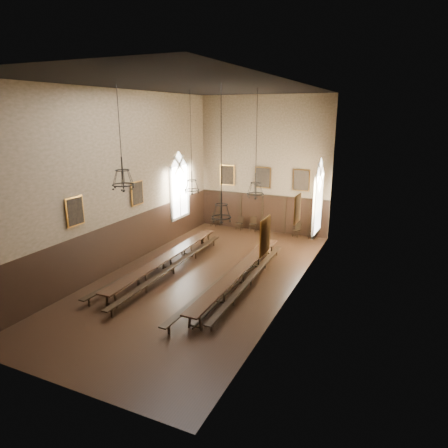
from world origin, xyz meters
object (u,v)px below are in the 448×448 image
Objects in this scene: chair_3 at (253,227)px; chandelier_back_left at (192,183)px; bench_right_inner at (227,278)px; chair_4 at (266,229)px; chandelier_front_left at (123,179)px; bench_left_inner at (173,268)px; table_right at (239,277)px; table_left at (167,263)px; chair_0 at (214,222)px; chandelier_back_right at (255,187)px; chair_6 at (297,233)px; chair_7 at (312,234)px; bench_right_outer at (251,280)px; chair_2 at (239,226)px; bench_left_outer at (157,264)px; chandelier_front_right at (221,208)px.

chair_3 is 7.29m from chandelier_back_left.
chair_4 is at bearing 96.69° from bench_right_inner.
bench_left_inner is at bearing 75.49° from chandelier_front_left.
bench_left_inner is at bearing -176.95° from table_right.
table_left is 10.78× the size of chair_4.
chair_3 is at bearing -8.89° from chair_0.
chandelier_back_left is 3.70m from chandelier_back_right.
chair_7 is at bearing 18.48° from chair_6.
chandelier_front_left is (-5.75, -11.38, 4.90)m from chair_7.
bench_right_outer is 1.81× the size of chandelier_back_left.
chair_7 is at bearing 73.71° from chandelier_back_right.
chair_4 is 0.18× the size of chandelier_back_right.
chair_0 is at bearing 105.00° from chandelier_back_left.
chandelier_front_left is (-3.63, -2.59, 4.89)m from bench_right_inner.
chair_6 is at bearing 53.23° from chandelier_back_left.
table_right is 8.72m from chair_7.
chandelier_front_left is (-0.68, -11.37, 4.92)m from chair_2.
bench_right_outer is 8.44m from chair_6.
chair_0 is at bearing 95.77° from bench_left_outer.
table_right is 10.25m from chair_0.
chair_3 reaches higher than bench_left_outer.
chair_3 is at bearing 102.63° from bench_right_inner.
bench_right_outer is at bearing -60.18° from chair_2.
chair_3 is 12.57m from chandelier_front_left.
bench_right_outer is at bearing -0.44° from table_left.
chair_3 is (1.55, 8.48, -0.08)m from table_left.
chair_2 is (-3.50, 8.57, -0.11)m from table_right.
chair_2 is at bearing 86.60° from chandelier_front_left.
bench_left_inner is 8.75m from chair_2.
chair_3 is 0.95m from chair_4.
chandelier_back_left is at bearing 178.64° from chandelier_back_right.
chair_0 is 1.01× the size of chair_2.
chair_0 is 0.95× the size of chair_7.
chandelier_front_right is (3.57, -10.71, 3.93)m from chair_2.
table_left is 0.69m from bench_left_inner.
chandelier_back_left is at bearing 87.06° from chandelier_front_left.
chandelier_back_left is (0.18, 2.45, 3.79)m from table_left.
chandelier_front_left is (-0.68, -2.62, 4.90)m from bench_left_inner.
bench_left_inner is 4.80m from chandelier_back_left.
chair_0 is 2.98m from chair_3.
bench_right_inner is at bearing -102.39° from chair_7.
chandelier_front_left is (-1.64, -11.46, 4.90)m from chair_3.
chair_7 is (1.02, 0.00, 0.02)m from chair_6.
chandelier_front_right is (3.57, -1.96, 3.91)m from bench_left_inner.
chair_0 is at bearing 99.57° from table_left.
chair_7 is (1.02, 8.44, 0.02)m from bench_right_outer.
chair_7 is at bearing -10.38° from chair_3.
chair_6 is (6.06, -0.07, -0.00)m from chair_0.
bench_right_inner is 11.59× the size of chair_2.
chair_7 is at bearing 63.21° from chandelier_front_left.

